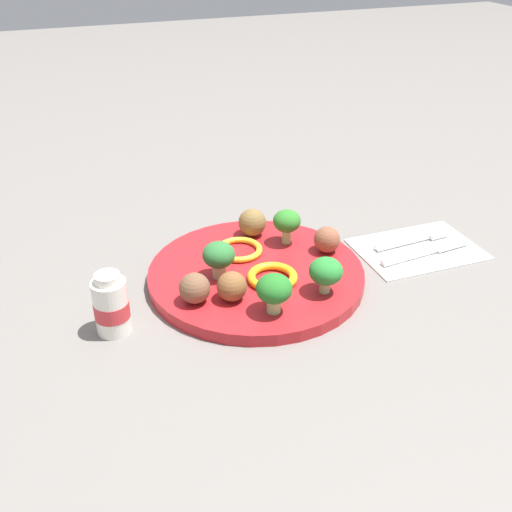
{
  "coord_description": "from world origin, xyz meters",
  "views": [
    {
      "loc": [
        -0.24,
        -0.62,
        0.43
      ],
      "look_at": [
        0.0,
        0.0,
        0.04
      ],
      "focal_mm": 42.52,
      "sensor_mm": 36.0,
      "label": 1
    }
  ],
  "objects": [
    {
      "name": "meatball_near_rim",
      "position": [
        0.03,
        0.09,
        0.04
      ],
      "size": [
        0.04,
        0.04,
        0.04
      ],
      "primitive_type": "sphere",
      "color": "brown",
      "rests_on": "plate"
    },
    {
      "name": "pepper_ring_mid_left",
      "position": [
        0.01,
        -0.03,
        0.02
      ],
      "size": [
        0.09,
        0.09,
        0.01
      ],
      "primitive_type": "torus",
      "rotation": [
        0.0,
        0.0,
        0.99
      ],
      "color": "yellow",
      "rests_on": "plate"
    },
    {
      "name": "fork",
      "position": [
        0.25,
        0.01,
        0.01
      ],
      "size": [
        0.12,
        0.03,
        0.01
      ],
      "color": "silver",
      "rests_on": "napkin"
    },
    {
      "name": "broccoli_floret_back_right",
      "position": [
        0.06,
        0.05,
        0.05
      ],
      "size": [
        0.04,
        0.04,
        0.05
      ],
      "color": "#9EC87C",
      "rests_on": "plate"
    },
    {
      "name": "broccoli_floret_mid_left",
      "position": [
        0.06,
        -0.08,
        0.04
      ],
      "size": [
        0.04,
        0.04,
        0.05
      ],
      "color": "#9EBC7E",
      "rests_on": "plate"
    },
    {
      "name": "meatball_mid_left",
      "position": [
        0.11,
        0.01,
        0.03
      ],
      "size": [
        0.04,
        0.04,
        0.04
      ],
      "primitive_type": "sphere",
      "color": "brown",
      "rests_on": "plate"
    },
    {
      "name": "broccoli_floret_front_left",
      "position": [
        -0.01,
        -0.09,
        0.05
      ],
      "size": [
        0.04,
        0.04,
        0.05
      ],
      "color": "#9FD07F",
      "rests_on": "plate"
    },
    {
      "name": "meatball_front_left",
      "position": [
        -0.05,
        -0.05,
        0.03
      ],
      "size": [
        0.04,
        0.04,
        0.04
      ],
      "primitive_type": "sphere",
      "color": "brown",
      "rests_on": "plate"
    },
    {
      "name": "meatball_front_right",
      "position": [
        -0.09,
        -0.04,
        0.03
      ],
      "size": [
        0.04,
        0.04,
        0.04
      ],
      "primitive_type": "sphere",
      "color": "brown",
      "rests_on": "plate"
    },
    {
      "name": "ground_plane",
      "position": [
        0.0,
        0.0,
        0.0
      ],
      "size": [
        4.0,
        4.0,
        0.0
      ],
      "primitive_type": "plane",
      "color": "slate"
    },
    {
      "name": "yogurt_bottle",
      "position": [
        -0.19,
        -0.04,
        0.03
      ],
      "size": [
        0.04,
        0.04,
        0.08
      ],
      "color": "white",
      "rests_on": "ground_plane"
    },
    {
      "name": "napkin",
      "position": [
        0.24,
        -0.01,
        0.0
      ],
      "size": [
        0.17,
        0.12,
        0.01
      ],
      "primitive_type": "cube",
      "rotation": [
        0.0,
        0.0,
        -0.01
      ],
      "color": "white",
      "rests_on": "ground_plane"
    },
    {
      "name": "plate",
      "position": [
        0.0,
        0.0,
        0.01
      ],
      "size": [
        0.28,
        0.28,
        0.02
      ],
      "primitive_type": "cylinder",
      "color": "red",
      "rests_on": "ground_plane"
    },
    {
      "name": "knife",
      "position": [
        0.25,
        -0.03,
        0.01
      ],
      "size": [
        0.15,
        0.03,
        0.01
      ],
      "color": "white",
      "rests_on": "napkin"
    },
    {
      "name": "broccoli_floret_center",
      "position": [
        -0.05,
        -0.0,
        0.05
      ],
      "size": [
        0.04,
        0.04,
        0.05
      ],
      "color": "#9FB981",
      "rests_on": "plate"
    },
    {
      "name": "pepper_ring_mid_right",
      "position": [
        -0.01,
        0.05,
        0.02
      ],
      "size": [
        0.09,
        0.09,
        0.01
      ],
      "primitive_type": "torus",
      "rotation": [
        0.0,
        0.0,
        5.6
      ],
      "color": "yellow",
      "rests_on": "plate"
    }
  ]
}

